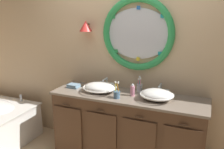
# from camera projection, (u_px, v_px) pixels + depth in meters

# --- Properties ---
(back_wall_assembly) EXTENTS (6.40, 0.26, 2.60)m
(back_wall_assembly) POSITION_uv_depth(u_px,v_px,m) (132.00, 56.00, 3.13)
(back_wall_assembly) COLOR #D6B78E
(back_wall_assembly) RESTS_ON ground_plane
(vanity_counter) EXTENTS (1.93, 0.59, 0.89)m
(vanity_counter) POSITION_uv_depth(u_px,v_px,m) (127.00, 127.00, 3.06)
(vanity_counter) COLOR brown
(vanity_counter) RESTS_ON ground_plane
(sink_basin_left) EXTENTS (0.44, 0.44, 0.12)m
(sink_basin_left) POSITION_uv_depth(u_px,v_px,m) (100.00, 87.00, 3.04)
(sink_basin_left) COLOR white
(sink_basin_left) RESTS_ON vanity_counter
(sink_basin_right) EXTENTS (0.40, 0.40, 0.13)m
(sink_basin_right) POSITION_uv_depth(u_px,v_px,m) (157.00, 95.00, 2.77)
(sink_basin_right) COLOR white
(sink_basin_right) RESTS_ON vanity_counter
(faucet_set_left) EXTENTS (0.21, 0.15, 0.14)m
(faucet_set_left) POSITION_uv_depth(u_px,v_px,m) (107.00, 83.00, 3.24)
(faucet_set_left) COLOR silver
(faucet_set_left) RESTS_ON vanity_counter
(faucet_set_right) EXTENTS (0.22, 0.15, 0.14)m
(faucet_set_right) POSITION_uv_depth(u_px,v_px,m) (161.00, 90.00, 2.96)
(faucet_set_right) COLOR silver
(faucet_set_right) RESTS_ON vanity_counter
(toothbrush_holder_left) EXTENTS (0.09, 0.09, 0.21)m
(toothbrush_holder_left) POSITION_uv_depth(u_px,v_px,m) (117.00, 94.00, 2.83)
(toothbrush_holder_left) COLOR slate
(toothbrush_holder_left) RESTS_ON vanity_counter
(toothbrush_holder_right) EXTENTS (0.08, 0.08, 0.21)m
(toothbrush_holder_right) POSITION_uv_depth(u_px,v_px,m) (139.00, 87.00, 3.04)
(toothbrush_holder_right) COLOR silver
(toothbrush_holder_right) RESTS_ON vanity_counter
(soap_dispenser) EXTENTS (0.05, 0.06, 0.16)m
(soap_dispenser) POSITION_uv_depth(u_px,v_px,m) (133.00, 90.00, 2.90)
(soap_dispenser) COLOR pink
(soap_dispenser) RESTS_ON vanity_counter
(folded_hand_towel) EXTENTS (0.16, 0.13, 0.05)m
(folded_hand_towel) POSITION_uv_depth(u_px,v_px,m) (74.00, 86.00, 3.23)
(folded_hand_towel) COLOR #7593A8
(folded_hand_towel) RESTS_ON vanity_counter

